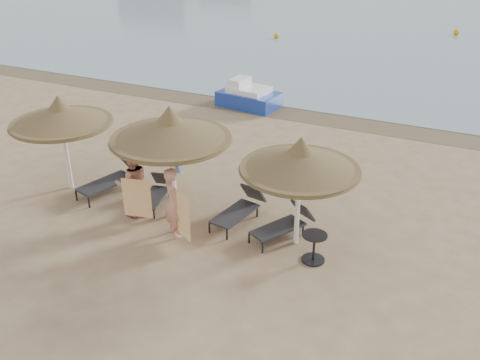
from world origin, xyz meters
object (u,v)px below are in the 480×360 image
object	(u,v)px
side_table	(314,248)
pedal_boat	(248,96)
lounger_far_left	(113,178)
person_right	(173,197)
lounger_near_right	(240,208)
palapa_right	(300,160)
palapa_left	(60,115)
person_left	(132,178)
lounger_far_right	(285,223)
lounger_near_left	(156,192)
palapa_center	(170,130)

from	to	relation	value
side_table	pedal_boat	size ratio (longest dim) A/B	0.27
lounger_far_left	person_right	world-z (taller)	person_right
side_table	lounger_near_right	bearing A→B (deg)	157.71
pedal_boat	palapa_right	bearing A→B (deg)	-51.58
person_right	lounger_far_left	bearing A→B (deg)	16.23
palapa_right	side_table	bearing A→B (deg)	-40.79
side_table	palapa_left	bearing A→B (deg)	176.15
palapa_left	person_left	size ratio (longest dim) A/B	1.30
lounger_far_right	lounger_near_left	bearing A→B (deg)	-153.22
lounger_near_right	person_right	world-z (taller)	person_right
palapa_right	pedal_boat	world-z (taller)	palapa_right
pedal_boat	palapa_left	bearing A→B (deg)	-93.25
lounger_near_left	pedal_boat	distance (m)	8.60
palapa_right	lounger_far_right	distance (m)	1.92
lounger_near_left	person_right	xyz separation A→B (m)	(1.34, -1.23, 0.75)
lounger_near_right	person_left	xyz separation A→B (m)	(-2.66, -0.93, 0.72)
palapa_center	side_table	distance (m)	4.53
side_table	person_right	world-z (taller)	person_right
lounger_far_left	person_right	bearing A→B (deg)	-8.77
palapa_center	lounger_near_right	xyz separation A→B (m)	(1.69, 0.49, -2.07)
palapa_right	lounger_near_right	world-z (taller)	palapa_right
palapa_center	palapa_right	world-z (taller)	palapa_center
lounger_near_right	person_right	xyz separation A→B (m)	(-1.18, -1.35, 0.71)
palapa_center	lounger_near_left	xyz separation A→B (m)	(-0.83, 0.37, -2.11)
side_table	person_left	distance (m)	5.02
lounger_far_right	lounger_near_right	bearing A→B (deg)	-160.92
palapa_center	side_table	xyz separation A→B (m)	(3.99, -0.45, -2.10)
palapa_center	lounger_far_right	size ratio (longest dim) A/B	1.72
palapa_center	pedal_boat	world-z (taller)	palapa_center
side_table	lounger_far_left	bearing A→B (deg)	171.89
person_right	pedal_boat	size ratio (longest dim) A/B	0.82
lounger_near_left	pedal_boat	size ratio (longest dim) A/B	0.64
lounger_far_left	lounger_far_right	size ratio (longest dim) A/B	1.17
palapa_left	pedal_boat	world-z (taller)	palapa_left
lounger_far_left	lounger_near_left	bearing A→B (deg)	12.93
lounger_near_right	pedal_boat	distance (m)	9.14
lounger_far_left	lounger_near_right	bearing A→B (deg)	16.50
palapa_left	lounger_far_left	distance (m)	2.26
palapa_left	lounger_far_right	size ratio (longest dim) A/B	1.58
lounger_far_left	lounger_far_right	bearing A→B (deg)	14.08
lounger_near_right	lounger_far_right	distance (m)	1.34
lounger_near_right	person_right	distance (m)	1.92
palapa_center	lounger_far_left	size ratio (longest dim) A/B	1.47
palapa_center	lounger_near_right	distance (m)	2.71
lounger_near_left	pedal_boat	bearing A→B (deg)	84.20
lounger_far_left	pedal_boat	bearing A→B (deg)	102.81
person_left	pedal_boat	distance (m)	9.41
palapa_center	lounger_near_left	size ratio (longest dim) A/B	1.84
person_left	person_right	xyz separation A→B (m)	(1.48, -0.42, -0.02)
palapa_center	person_right	bearing A→B (deg)	-59.22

